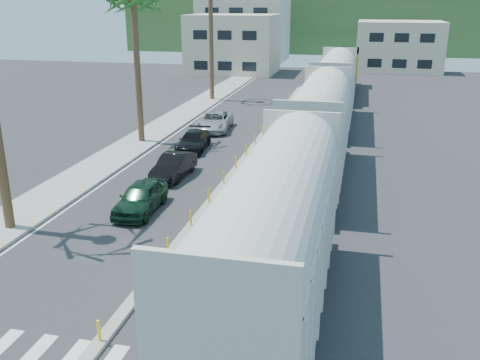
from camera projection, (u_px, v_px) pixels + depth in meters
name	position (u px, v px, depth m)	size (l,w,h in m)	color
ground	(115.00, 326.00, 17.22)	(140.00, 140.00, 0.00)	#28282B
sidewalk	(154.00, 132.00, 42.07)	(3.00, 90.00, 0.15)	gray
rails	(330.00, 133.00, 42.00)	(1.56, 100.00, 0.06)	black
median	(246.00, 156.00, 35.62)	(0.45, 60.00, 0.85)	gray
lane_markings	(233.00, 137.00, 40.75)	(9.42, 90.00, 0.01)	silver
freight_train	(326.00, 113.00, 35.07)	(3.00, 60.94, 5.85)	beige
buildings	(277.00, 37.00, 83.32)	(38.00, 27.00, 10.00)	beige
hillside	(331.00, 20.00, 107.61)	(80.00, 20.00, 12.00)	#385628
car_lead	(141.00, 197.00, 26.30)	(1.86, 4.37, 1.47)	black
car_second	(174.00, 166.00, 31.38)	(1.65, 4.29, 1.40)	black
car_third	(193.00, 141.00, 37.08)	(2.15, 4.62, 1.30)	black
car_rear	(215.00, 121.00, 42.75)	(2.93, 5.47, 1.46)	#B5B8BB
cyclist	(170.00, 316.00, 16.49)	(1.90, 2.34, 2.30)	#9EA0A5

